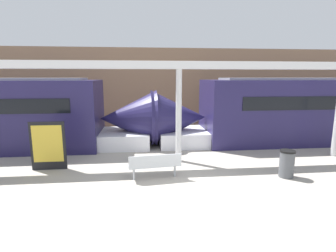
{
  "coord_description": "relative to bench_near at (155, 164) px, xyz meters",
  "views": [
    {
      "loc": [
        -1.29,
        -6.59,
        3.26
      ],
      "look_at": [
        -0.28,
        3.19,
        1.4
      ],
      "focal_mm": 28.0,
      "sensor_mm": 36.0,
      "label": 1
    }
  ],
  "objects": [
    {
      "name": "trash_bin",
      "position": [
        4.3,
        -0.28,
        -0.05
      ],
      "size": [
        0.49,
        0.49,
        0.91
      ],
      "color": "#4C4F54",
      "rests_on": "ground_plane"
    },
    {
      "name": "canopy_beam",
      "position": [
        1.01,
        1.76,
        3.17
      ],
      "size": [
        28.0,
        0.6,
        0.28
      ],
      "primitive_type": "cube",
      "color": "silver",
      "rests_on": "support_column_near"
    },
    {
      "name": "station_wall",
      "position": [
        0.88,
        8.63,
        2.0
      ],
      "size": [
        56.0,
        0.2,
        5.0
      ],
      "primitive_type": "cube",
      "color": "#937051",
      "rests_on": "ground_plane"
    },
    {
      "name": "ground_plane",
      "position": [
        0.88,
        -1.42,
        -0.5
      ],
      "size": [
        60.0,
        60.0,
        0.0
      ],
      "primitive_type": "plane",
      "color": "#A8A093"
    },
    {
      "name": "support_column_near",
      "position": [
        1.01,
        1.76,
        1.26
      ],
      "size": [
        0.23,
        0.23,
        3.53
      ],
      "primitive_type": "cylinder",
      "color": "silver",
      "rests_on": "ground_plane"
    },
    {
      "name": "poster_board",
      "position": [
        -3.68,
        1.27,
        0.37
      ],
      "size": [
        1.2,
        0.07,
        1.73
      ],
      "color": "black",
      "rests_on": "ground_plane"
    },
    {
      "name": "bench_near",
      "position": [
        0.0,
        0.0,
        0.0
      ],
      "size": [
        1.73,
        0.63,
        0.83
      ],
      "rotation": [
        0.0,
        0.0,
        0.12
      ],
      "color": "#ADB2B7",
      "rests_on": "ground_plane"
    }
  ]
}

